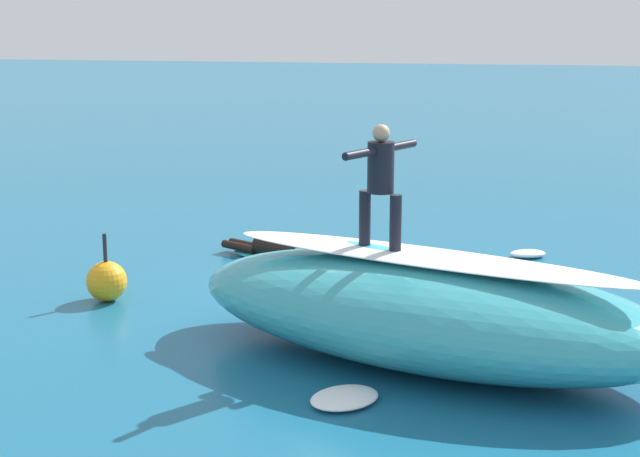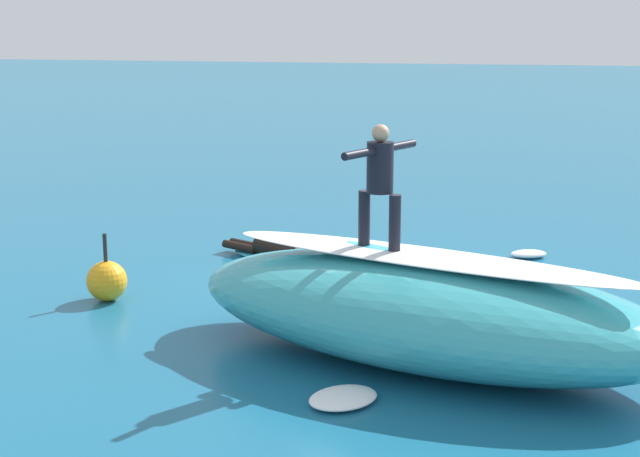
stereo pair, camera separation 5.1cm
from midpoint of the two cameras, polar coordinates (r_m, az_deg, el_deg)
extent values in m
plane|color=#196084|center=(14.58, 4.04, -3.79)|extent=(120.00, 120.00, 0.00)
ellipsoid|color=teal|center=(11.71, 6.10, -4.84)|extent=(6.63, 4.45, 1.25)
ellipsoid|color=white|center=(11.53, 6.18, -1.68)|extent=(5.21, 2.57, 0.08)
ellipsoid|color=#33B2D1|center=(11.78, 3.39, -1.31)|extent=(1.97, 1.36, 0.08)
cylinder|color=black|center=(11.82, 2.52, 0.64)|extent=(0.14, 0.14, 0.67)
cylinder|color=black|center=(11.57, 4.33, 0.34)|extent=(0.14, 0.14, 0.67)
cylinder|color=black|center=(11.57, 3.46, 3.60)|extent=(0.43, 0.43, 0.61)
sphere|color=tan|center=(11.51, 3.49, 5.61)|extent=(0.21, 0.21, 0.21)
cylinder|color=black|center=(11.19, 2.20, 4.40)|extent=(0.34, 0.53, 0.10)
cylinder|color=black|center=(11.90, 4.67, 4.87)|extent=(0.34, 0.53, 0.10)
ellipsoid|color=#33B2D1|center=(16.31, -2.63, -1.81)|extent=(1.95, 1.36, 0.08)
cylinder|color=black|center=(16.26, -2.64, -1.15)|extent=(0.90, 0.68, 0.31)
sphere|color=tan|center=(15.91, -1.21, -1.23)|extent=(0.22, 0.22, 0.22)
cylinder|color=black|center=(16.74, -4.86, -1.07)|extent=(0.70, 0.46, 0.14)
cylinder|color=black|center=(16.87, -4.45, -0.96)|extent=(0.70, 0.46, 0.14)
sphere|color=orange|center=(14.43, -12.51, -3.04)|extent=(0.59, 0.59, 0.59)
cylinder|color=#262626|center=(14.30, -12.61, -1.11)|extent=(0.06, 0.06, 0.41)
ellipsoid|color=white|center=(10.64, 1.30, -9.90)|extent=(1.00, 1.03, 0.12)
ellipsoid|color=white|center=(16.94, 12.01, -1.45)|extent=(0.72, 0.58, 0.13)
ellipsoid|color=white|center=(15.49, 14.58, -2.95)|extent=(0.81, 0.69, 0.12)
camera|label=1|loc=(0.03, -90.11, -0.02)|focal=54.53mm
camera|label=2|loc=(0.03, 89.89, 0.02)|focal=54.53mm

